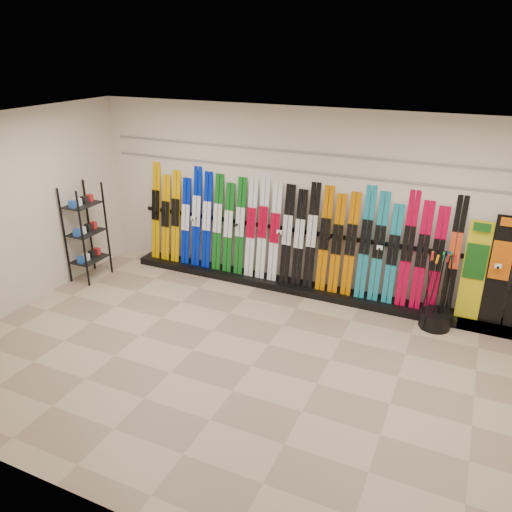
% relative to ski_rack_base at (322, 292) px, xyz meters
% --- Properties ---
extents(floor, '(8.00, 8.00, 0.00)m').
position_rel_ski_rack_base_xyz_m(floor, '(-0.22, -2.28, -0.06)').
color(floor, gray).
rests_on(floor, ground).
extents(back_wall, '(8.00, 0.00, 8.00)m').
position_rel_ski_rack_base_xyz_m(back_wall, '(-0.22, 0.22, 1.44)').
color(back_wall, beige).
rests_on(back_wall, floor).
extents(left_wall, '(0.00, 5.00, 5.00)m').
position_rel_ski_rack_base_xyz_m(left_wall, '(-4.22, -2.28, 1.44)').
color(left_wall, beige).
rests_on(left_wall, floor).
extents(ceiling, '(8.00, 8.00, 0.00)m').
position_rel_ski_rack_base_xyz_m(ceiling, '(-0.22, -2.28, 2.94)').
color(ceiling, silver).
rests_on(ceiling, back_wall).
extents(ski_rack_base, '(8.00, 0.40, 0.12)m').
position_rel_ski_rack_base_xyz_m(ski_rack_base, '(0.00, 0.00, 0.00)').
color(ski_rack_base, black).
rests_on(ski_rack_base, floor).
extents(skis, '(5.37, 0.30, 1.82)m').
position_rel_ski_rack_base_xyz_m(skis, '(-0.68, 0.08, 0.90)').
color(skis, '#E2A300').
rests_on(skis, ski_rack_base).
extents(snowboards, '(1.29, 0.24, 1.58)m').
position_rel_ski_rack_base_xyz_m(snowboards, '(2.71, 0.08, 0.82)').
color(snowboards, gold).
rests_on(snowboards, ski_rack_base).
extents(accessory_rack, '(0.40, 0.60, 1.69)m').
position_rel_ski_rack_base_xyz_m(accessory_rack, '(-3.97, -1.02, 0.79)').
color(accessory_rack, black).
rests_on(accessory_rack, floor).
extents(pole_bin, '(0.45, 0.45, 0.25)m').
position_rel_ski_rack_base_xyz_m(pole_bin, '(1.82, -0.28, 0.07)').
color(pole_bin, black).
rests_on(pole_bin, floor).
extents(ski_poles, '(0.42, 0.30, 1.18)m').
position_rel_ski_rack_base_xyz_m(ski_poles, '(1.81, -0.31, 0.55)').
color(ski_poles, black).
rests_on(ski_poles, pole_bin).
extents(slatwall_rail_0, '(7.60, 0.02, 0.03)m').
position_rel_ski_rack_base_xyz_m(slatwall_rail_0, '(-0.22, 0.20, 1.94)').
color(slatwall_rail_0, gray).
rests_on(slatwall_rail_0, back_wall).
extents(slatwall_rail_1, '(7.60, 0.02, 0.03)m').
position_rel_ski_rack_base_xyz_m(slatwall_rail_1, '(-0.22, 0.20, 2.24)').
color(slatwall_rail_1, gray).
rests_on(slatwall_rail_1, back_wall).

